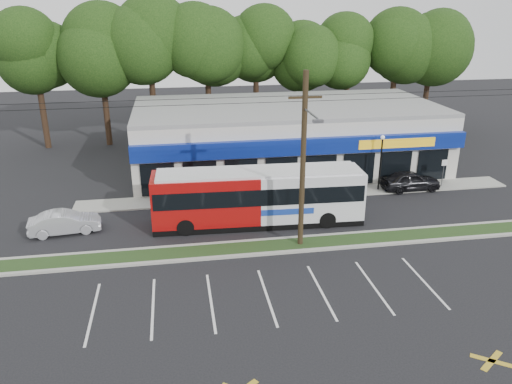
{
  "coord_description": "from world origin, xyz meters",
  "views": [
    {
      "loc": [
        -3.83,
        -24.23,
        13.26
      ],
      "look_at": [
        1.07,
        5.0,
        1.93
      ],
      "focal_mm": 35.0,
      "sensor_mm": 36.0,
      "label": 1
    }
  ],
  "objects_px": {
    "metrobus": "(258,196)",
    "utility_pole": "(300,157)",
    "car_dark": "(411,181)",
    "pedestrian_b": "(284,186)",
    "pedestrian_a": "(329,190)",
    "car_silver": "(65,222)",
    "lamp_post": "(381,156)",
    "sign_post": "(444,168)"
  },
  "relations": [
    {
      "from": "car_silver",
      "to": "pedestrian_a",
      "type": "bearing_deg",
      "value": -90.04
    },
    {
      "from": "metrobus",
      "to": "car_silver",
      "type": "height_order",
      "value": "metrobus"
    },
    {
      "from": "car_dark",
      "to": "sign_post",
      "type": "bearing_deg",
      "value": -89.41
    },
    {
      "from": "pedestrian_b",
      "to": "pedestrian_a",
      "type": "bearing_deg",
      "value": 178.42
    },
    {
      "from": "metrobus",
      "to": "car_silver",
      "type": "xyz_separation_m",
      "value": [
        -11.89,
        0.5,
        -1.18
      ]
    },
    {
      "from": "lamp_post",
      "to": "metrobus",
      "type": "xyz_separation_m",
      "value": [
        -9.87,
        -4.3,
        -0.8
      ]
    },
    {
      "from": "lamp_post",
      "to": "car_dark",
      "type": "relative_size",
      "value": 0.97
    },
    {
      "from": "metrobus",
      "to": "pedestrian_a",
      "type": "bearing_deg",
      "value": 29.56
    },
    {
      "from": "pedestrian_b",
      "to": "utility_pole",
      "type": "bearing_deg",
      "value": 101.95
    },
    {
      "from": "lamp_post",
      "to": "metrobus",
      "type": "bearing_deg",
      "value": -156.46
    },
    {
      "from": "car_dark",
      "to": "pedestrian_b",
      "type": "relative_size",
      "value": 2.48
    },
    {
      "from": "sign_post",
      "to": "pedestrian_b",
      "type": "distance_m",
      "value": 12.36
    },
    {
      "from": "metrobus",
      "to": "car_dark",
      "type": "relative_size",
      "value": 3.03
    },
    {
      "from": "utility_pole",
      "to": "car_dark",
      "type": "distance_m",
      "value": 13.81
    },
    {
      "from": "pedestrian_a",
      "to": "metrobus",
      "type": "bearing_deg",
      "value": -16.34
    },
    {
      "from": "utility_pole",
      "to": "pedestrian_b",
      "type": "height_order",
      "value": "utility_pole"
    },
    {
      "from": "lamp_post",
      "to": "pedestrian_b",
      "type": "relative_size",
      "value": 2.41
    },
    {
      "from": "sign_post",
      "to": "car_silver",
      "type": "relative_size",
      "value": 0.53
    },
    {
      "from": "metrobus",
      "to": "utility_pole",
      "type": "bearing_deg",
      "value": -62.2
    },
    {
      "from": "lamp_post",
      "to": "sign_post",
      "type": "xyz_separation_m",
      "value": [
        5.0,
        -0.23,
        -1.12
      ]
    },
    {
      "from": "pedestrian_a",
      "to": "car_dark",
      "type": "bearing_deg",
      "value": 145.84
    },
    {
      "from": "pedestrian_a",
      "to": "pedestrian_b",
      "type": "distance_m",
      "value": 3.27
    },
    {
      "from": "utility_pole",
      "to": "metrobus",
      "type": "relative_size",
      "value": 3.77
    },
    {
      "from": "utility_pole",
      "to": "pedestrian_a",
      "type": "bearing_deg",
      "value": 58.85
    },
    {
      "from": "sign_post",
      "to": "lamp_post",
      "type": "bearing_deg",
      "value": 177.42
    },
    {
      "from": "metrobus",
      "to": "pedestrian_b",
      "type": "distance_m",
      "value": 4.84
    },
    {
      "from": "car_silver",
      "to": "sign_post",
      "type": "bearing_deg",
      "value": -90.22
    },
    {
      "from": "pedestrian_a",
      "to": "lamp_post",
      "type": "bearing_deg",
      "value": 154.67
    },
    {
      "from": "lamp_post",
      "to": "sign_post",
      "type": "distance_m",
      "value": 5.13
    },
    {
      "from": "utility_pole",
      "to": "sign_post",
      "type": "height_order",
      "value": "utility_pole"
    },
    {
      "from": "pedestrian_b",
      "to": "metrobus",
      "type": "bearing_deg",
      "value": 75.85
    },
    {
      "from": "utility_pole",
      "to": "sign_post",
      "type": "xyz_separation_m",
      "value": [
        13.17,
        7.65,
        -3.86
      ]
    },
    {
      "from": "utility_pole",
      "to": "car_silver",
      "type": "bearing_deg",
      "value": 163.33
    },
    {
      "from": "pedestrian_a",
      "to": "sign_post",
      "type": "bearing_deg",
      "value": 143.66
    },
    {
      "from": "pedestrian_a",
      "to": "pedestrian_b",
      "type": "relative_size",
      "value": 0.9
    },
    {
      "from": "metrobus",
      "to": "pedestrian_a",
      "type": "distance_m",
      "value": 6.41
    },
    {
      "from": "pedestrian_a",
      "to": "pedestrian_b",
      "type": "bearing_deg",
      "value": -63.39
    },
    {
      "from": "metrobus",
      "to": "pedestrian_a",
      "type": "relative_size",
      "value": 8.32
    },
    {
      "from": "car_silver",
      "to": "pedestrian_a",
      "type": "height_order",
      "value": "pedestrian_a"
    },
    {
      "from": "lamp_post",
      "to": "pedestrian_a",
      "type": "relative_size",
      "value": 2.67
    },
    {
      "from": "pedestrian_a",
      "to": "car_silver",
      "type": "bearing_deg",
      "value": -35.82
    },
    {
      "from": "utility_pole",
      "to": "pedestrian_a",
      "type": "distance_m",
      "value": 8.85
    }
  ]
}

